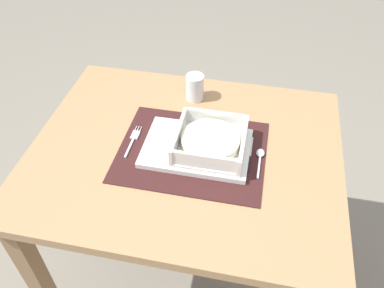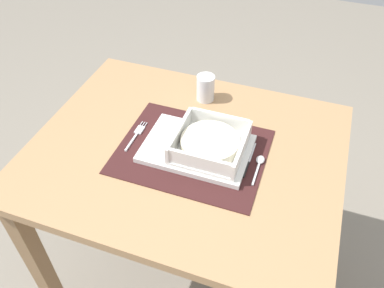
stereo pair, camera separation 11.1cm
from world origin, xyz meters
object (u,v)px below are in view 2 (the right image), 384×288
butter_knife (248,162)px  drinking_glass (206,89)px  spoon (259,163)px  dining_table (186,175)px  porridge_bowl (210,143)px  fork (137,133)px

butter_knife → drinking_glass: (-0.20, 0.24, 0.03)m
spoon → drinking_glass: bearing=134.4°
dining_table → porridge_bowl: (0.07, 0.00, 0.16)m
butter_knife → drinking_glass: 0.32m
spoon → butter_knife: size_ratio=0.80×
dining_table → spoon: bearing=2.2°
spoon → porridge_bowl: bearing=-178.6°
drinking_glass → spoon: bearing=-45.1°
dining_table → fork: size_ratio=6.64×
dining_table → porridge_bowl: size_ratio=4.65×
porridge_bowl → drinking_glass: drinking_glass is taller
drinking_glass → porridge_bowl: bearing=-68.9°
porridge_bowl → fork: bearing=179.4°
fork → butter_knife: butter_knife is taller
spoon → butter_knife: (-0.03, -0.01, -0.00)m
porridge_bowl → spoon: 0.15m
porridge_bowl → spoon: porridge_bowl is taller
fork → drinking_glass: drinking_glass is taller
spoon → butter_knife: 0.03m
fork → spoon: (0.37, 0.00, 0.00)m
dining_table → butter_knife: size_ratio=6.40×
spoon → drinking_glass: size_ratio=1.28×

